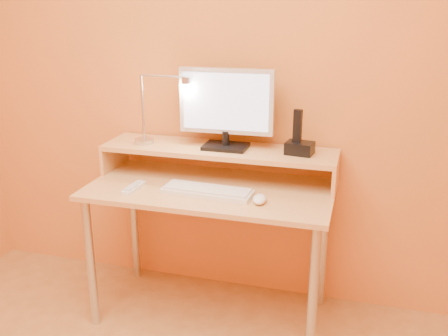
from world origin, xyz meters
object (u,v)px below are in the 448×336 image
(lamp_base, at_px, (144,141))
(keyboard, at_px, (207,192))
(monitor_panel, at_px, (226,101))
(mouse, at_px, (259,199))
(phone_dock, at_px, (300,148))
(remote_control, at_px, (134,188))

(lamp_base, relative_size, keyboard, 0.23)
(monitor_panel, bearing_deg, keyboard, -96.97)
(mouse, bearing_deg, phone_dock, 58.75)
(lamp_base, distance_m, mouse, 0.73)
(phone_dock, bearing_deg, remote_control, -151.26)
(mouse, bearing_deg, remote_control, 174.45)
(keyboard, xyz_separation_m, mouse, (0.26, -0.04, 0.01))
(remote_control, bearing_deg, lamp_base, 104.62)
(phone_dock, height_order, remote_control, phone_dock)
(lamp_base, height_order, mouse, lamp_base)
(lamp_base, bearing_deg, keyboard, -27.51)
(lamp_base, bearing_deg, monitor_panel, 5.27)
(keyboard, bearing_deg, phone_dock, 35.05)
(phone_dock, height_order, mouse, phone_dock)
(monitor_panel, height_order, lamp_base, monitor_panel)
(remote_control, bearing_deg, phone_dock, 24.15)
(phone_dock, relative_size, mouse, 1.22)
(monitor_panel, relative_size, phone_dock, 3.65)
(phone_dock, bearing_deg, mouse, -107.39)
(lamp_base, bearing_deg, remote_control, -78.93)
(phone_dock, distance_m, keyboard, 0.50)
(phone_dock, xyz_separation_m, keyboard, (-0.40, -0.24, -0.18))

